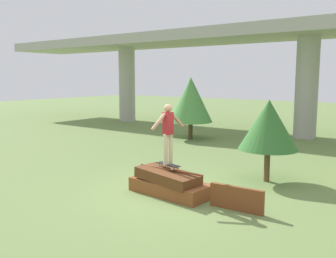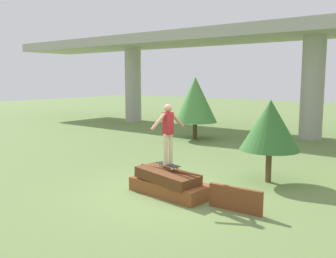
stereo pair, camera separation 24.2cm
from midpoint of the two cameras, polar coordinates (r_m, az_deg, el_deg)
name	(u,v)px [view 1 (the left image)]	position (r m, az deg, el deg)	size (l,w,h in m)	color
ground_plane	(170,194)	(9.98, -0.36, -9.89)	(80.00, 80.00, 0.00)	olive
scrap_pile	(169,184)	(9.88, -0.50, -8.33)	(2.23, 1.12, 0.69)	brown
scrap_plank_loose	(236,199)	(8.87, 9.61, -10.41)	(1.30, 0.17, 0.56)	brown
skateboard	(168,165)	(9.91, -0.70, -5.46)	(0.82, 0.40, 0.09)	black
skater	(168,130)	(9.74, -0.71, -0.15)	(0.33, 1.09, 1.59)	#C6B78E
highway_overpass	(309,37)	(19.89, 20.38, 12.96)	(44.00, 4.49, 5.65)	#A8A59E
tree_behind_left	(268,125)	(11.16, 14.46, 0.60)	(1.72, 1.72, 2.41)	brown
tree_behind_right	(191,100)	(18.38, 3.10, 4.48)	(2.15, 2.15, 3.06)	#4C3823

